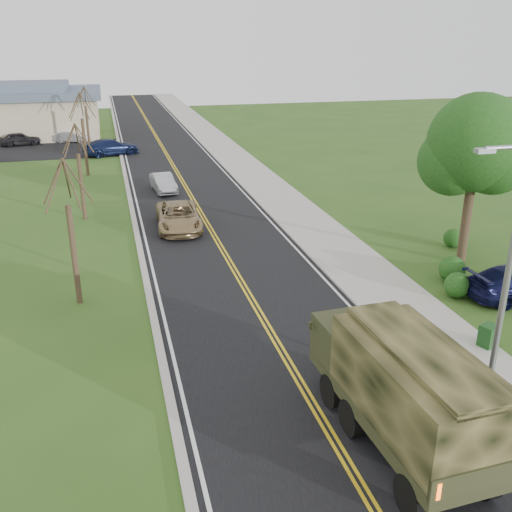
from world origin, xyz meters
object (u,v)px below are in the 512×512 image
object	(u,v)px
suv_champagne	(178,216)
utility_box_near	(488,335)
sedan_silver	(163,183)
military_truck	(403,384)

from	to	relation	value
suv_champagne	utility_box_near	bearing A→B (deg)	-58.61
suv_champagne	utility_box_near	size ratio (longest dim) A/B	6.50
sedan_silver	utility_box_near	world-z (taller)	sedan_silver
military_truck	sedan_silver	distance (m)	28.95
suv_champagne	utility_box_near	world-z (taller)	suv_champagne
suv_champagne	sedan_silver	distance (m)	8.65
military_truck	utility_box_near	xyz separation A→B (m)	(5.54, 3.83, -1.41)
military_truck	utility_box_near	bearing A→B (deg)	31.85
suv_champagne	sedan_silver	xyz separation A→B (m)	(0.03, 8.65, -0.10)
military_truck	suv_champagne	bearing A→B (deg)	96.58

